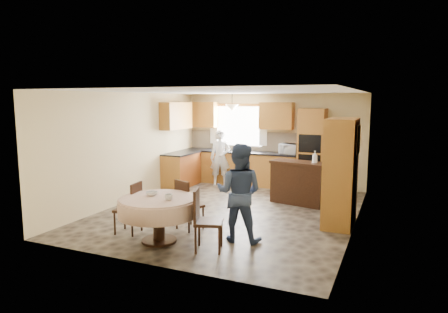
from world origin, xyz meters
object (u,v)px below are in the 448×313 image
object	(u,v)px
person_sink	(220,158)
sideboard	(299,184)
chair_right	(204,217)
cupboard	(341,172)
chair_back	(187,202)
oven_tower	(312,150)
person_dining	(239,193)
chair_left	(132,205)
dining_table	(158,207)

from	to	relation	value
person_sink	sideboard	bearing A→B (deg)	-47.64
sideboard	chair_right	bearing A→B (deg)	-89.40
cupboard	chair_right	size ratio (longest dim) A/B	2.05
cupboard	chair_back	xyz separation A→B (m)	(-2.49, -1.41, -0.49)
chair_right	person_sink	bearing A→B (deg)	2.58
oven_tower	chair_right	bearing A→B (deg)	-98.08
person_dining	sideboard	bearing A→B (deg)	-102.63
cupboard	chair_right	bearing A→B (deg)	-129.01
cupboard	oven_tower	bearing A→B (deg)	111.63
person_sink	person_dining	distance (m)	4.37
sideboard	cupboard	size ratio (longest dim) A/B	0.63
chair_left	person_dining	size ratio (longest dim) A/B	0.56
cupboard	chair_right	world-z (taller)	cupboard
oven_tower	person_sink	bearing A→B (deg)	-170.82
dining_table	person_dining	size ratio (longest dim) A/B	0.81
sideboard	chair_back	distance (m)	2.99
cupboard	dining_table	world-z (taller)	cupboard
sideboard	person_dining	world-z (taller)	person_dining
cupboard	person_sink	world-z (taller)	cupboard
oven_tower	person_sink	distance (m)	2.46
chair_left	oven_tower	bearing A→B (deg)	147.15
chair_back	person_dining	world-z (taller)	person_dining
oven_tower	dining_table	size ratio (longest dim) A/B	1.61
cupboard	chair_left	xyz separation A→B (m)	(-3.28, -1.96, -0.50)
chair_back	cupboard	bearing A→B (deg)	-129.58
dining_table	chair_left	bearing A→B (deg)	165.40
sideboard	chair_right	xyz separation A→B (m)	(-0.71, -3.39, 0.09)
dining_table	chair_back	xyz separation A→B (m)	(0.12, 0.73, -0.08)
oven_tower	cupboard	distance (m)	2.90
dining_table	cupboard	bearing A→B (deg)	39.32
person_sink	person_dining	xyz separation A→B (m)	(2.06, -3.85, 0.06)
sideboard	person_sink	distance (m)	2.68
dining_table	person_dining	world-z (taller)	person_dining
sideboard	cupboard	distance (m)	1.70
person_sink	chair_back	bearing A→B (deg)	-98.43
oven_tower	sideboard	distance (m)	1.60
chair_right	chair_back	bearing A→B (deg)	24.93
cupboard	chair_back	bearing A→B (deg)	-150.49
person_sink	dining_table	bearing A→B (deg)	-102.32
chair_right	person_dining	distance (m)	0.77
dining_table	chair_right	xyz separation A→B (m)	(0.85, -0.04, -0.04)
oven_tower	chair_right	xyz separation A→B (m)	(-0.69, -4.87, -0.52)
chair_back	person_dining	bearing A→B (deg)	-166.52
sideboard	cupboard	bearing A→B (deg)	-36.68
person_sink	person_dining	size ratio (longest dim) A/B	0.93
cupboard	person_sink	xyz separation A→B (m)	(-3.48, 2.31, -0.24)
chair_left	sideboard	bearing A→B (deg)	137.46
sideboard	person_dining	bearing A→B (deg)	-85.17
chair_left	chair_back	bearing A→B (deg)	117.57
dining_table	chair_left	distance (m)	0.70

